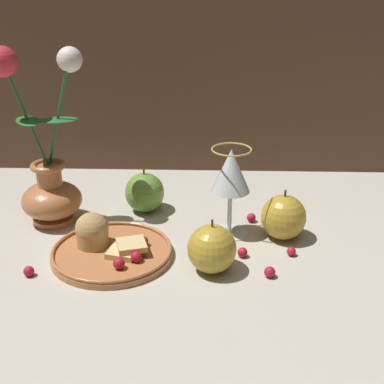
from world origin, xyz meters
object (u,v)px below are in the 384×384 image
at_px(apple_beside_vase, 283,217).
at_px(apple_at_table_edge, 212,249).
at_px(plate_with_pastries, 108,246).
at_px(vase, 47,173).
at_px(wine_glass, 231,174).
at_px(apple_near_glass, 145,192).

distance_m(apple_beside_vase, apple_at_table_edge, 0.17).
bearing_deg(plate_with_pastries, vase, 136.08).
xyz_separation_m(apple_beside_vase, apple_at_table_edge, (-0.13, -0.11, -0.00)).
relative_size(wine_glass, apple_at_table_edge, 1.79).
bearing_deg(plate_with_pastries, apple_at_table_edge, -13.53).
relative_size(plate_with_pastries, wine_glass, 1.25).
relative_size(wine_glass, apple_near_glass, 1.81).
bearing_deg(apple_near_glass, apple_at_table_edge, -58.75).
relative_size(vase, apple_beside_vase, 3.53).
distance_m(wine_glass, apple_near_glass, 0.20).
distance_m(apple_beside_vase, apple_near_glass, 0.27).
height_order(apple_beside_vase, apple_at_table_edge, apple_beside_vase).
bearing_deg(apple_at_table_edge, apple_beside_vase, 42.03).
bearing_deg(wine_glass, plate_with_pastries, -157.61).
relative_size(apple_near_glass, apple_at_table_edge, 0.99).
bearing_deg(apple_beside_vase, apple_at_table_edge, -137.97).
bearing_deg(apple_beside_vase, apple_near_glass, 158.41).
relative_size(plate_with_pastries, apple_beside_vase, 2.20).
distance_m(vase, apple_at_table_edge, 0.34).
height_order(apple_near_glass, apple_at_table_edge, apple_at_table_edge).
height_order(plate_with_pastries, apple_near_glass, apple_near_glass).
bearing_deg(apple_at_table_edge, vase, 151.34).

